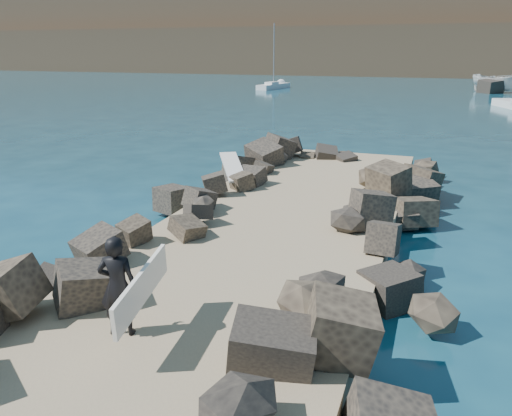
# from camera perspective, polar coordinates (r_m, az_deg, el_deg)

# --- Properties ---
(ground) EXTENTS (800.00, 800.00, 0.00)m
(ground) POSITION_cam_1_polar(r_m,az_deg,el_deg) (13.19, 1.49, -4.98)
(ground) COLOR #0F384C
(ground) RESTS_ON ground
(jetty) EXTENTS (6.00, 26.00, 0.60)m
(jetty) POSITION_cam_1_polar(r_m,az_deg,el_deg) (11.35, -1.73, -7.23)
(jetty) COLOR #8C7759
(jetty) RESTS_ON ground
(riprap_left) EXTENTS (2.60, 22.00, 1.00)m
(riprap_left) POSITION_cam_1_polar(r_m,az_deg,el_deg) (12.93, -12.97, -3.53)
(riprap_left) COLOR black
(riprap_left) RESTS_ON ground
(riprap_right) EXTENTS (2.60, 22.00, 1.00)m
(riprap_right) POSITION_cam_1_polar(r_m,az_deg,el_deg) (11.09, 13.44, -7.23)
(riprap_right) COLOR black
(riprap_right) RESTS_ON ground
(headland) EXTENTS (360.00, 140.00, 32.00)m
(headland) POSITION_cam_1_polar(r_m,az_deg,el_deg) (172.02, 23.40, 19.94)
(headland) COLOR #2D4919
(headland) RESTS_ON ground
(surfboard_resting) EXTENTS (1.77, 2.38, 0.08)m
(surfboard_resting) POSITION_cam_1_polar(r_m,az_deg,el_deg) (17.58, -2.68, 4.37)
(surfboard_resting) COLOR white
(surfboard_resting) RESTS_ON riprap_left
(boat_imported) EXTENTS (6.36, 5.07, 2.34)m
(boat_imported) POSITION_cam_1_polar(r_m,az_deg,el_deg) (70.10, 25.69, 12.77)
(boat_imported) COLOR silver
(boat_imported) RESTS_ON ground
(surfer_with_board) EXTENTS (1.03, 2.10, 1.71)m
(surfer_with_board) POSITION_cam_1_polar(r_m,az_deg,el_deg) (8.35, -15.16, -8.63)
(surfer_with_board) COLOR black
(surfer_with_board) RESTS_ON jetty
(sailboat_a) EXTENTS (2.73, 7.25, 8.55)m
(sailboat_a) POSITION_cam_1_polar(r_m,az_deg,el_deg) (69.58, 2.00, 13.74)
(sailboat_a) COLOR silver
(sailboat_a) RESTS_ON ground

